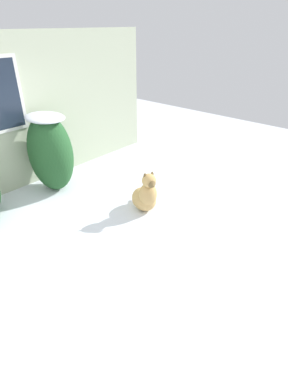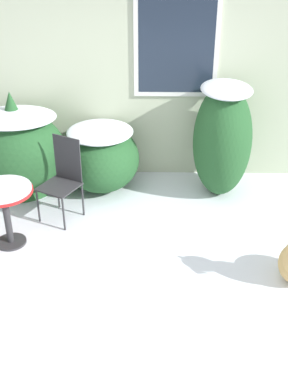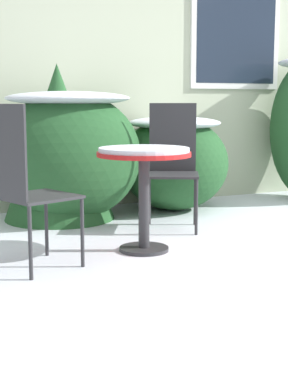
{
  "view_description": "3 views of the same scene",
  "coord_description": "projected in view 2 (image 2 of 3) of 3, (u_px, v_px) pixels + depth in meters",
  "views": [
    {
      "loc": [
        -1.79,
        -3.22,
        2.92
      ],
      "look_at": [
        1.6,
        -0.21,
        0.34
      ],
      "focal_mm": 28.0,
      "sensor_mm": 36.0,
      "label": 1
    },
    {
      "loc": [
        0.11,
        -4.15,
        3.25
      ],
      "look_at": [
        0.0,
        0.6,
        0.55
      ],
      "focal_mm": 45.0,
      "sensor_mm": 36.0,
      "label": 2
    },
    {
      "loc": [
        -3.2,
        -3.3,
        1.04
      ],
      "look_at": [
        -1.53,
        0.35,
        0.42
      ],
      "focal_mm": 55.0,
      "sensor_mm": 36.0,
      "label": 3
    }
  ],
  "objects": [
    {
      "name": "ground_plane",
      "position": [
        143.0,
        263.0,
        5.21
      ],
      "size": [
        16.0,
        16.0,
        0.0
      ],
      "primitive_type": "plane",
      "color": "silver"
    },
    {
      "name": "house_wall",
      "position": [
        148.0,
        76.0,
        6.42
      ],
      "size": [
        8.0,
        0.1,
        2.82
      ],
      "color": "#B2BC9E",
      "rests_on": "ground_plane"
    },
    {
      "name": "shrub_left",
      "position": [
        19.0,
        151.0,
        6.32
      ],
      "size": [
        1.27,
        1.04,
        1.12
      ],
      "color": "#235128",
      "rests_on": "ground_plane"
    },
    {
      "name": "shrub_middle",
      "position": [
        101.0,
        156.0,
        6.45
      ],
      "size": [
        1.03,
        1.07,
        0.89
      ],
      "color": "#235128",
      "rests_on": "ground_plane"
    },
    {
      "name": "shrub_right",
      "position": [
        222.0,
        138.0,
        6.21
      ],
      "size": [
        0.75,
        1.0,
        1.5
      ],
      "color": "#235128",
      "rests_on": "ground_plane"
    },
    {
      "name": "evergreen_bush",
      "position": [
        16.0,
        141.0,
        6.4
      ],
      "size": [
        0.97,
        0.97,
        1.36
      ],
      "color": "#235128",
      "rests_on": "ground_plane"
    },
    {
      "name": "patio_table",
      "position": [
        4.0,
        199.0,
        5.26
      ],
      "size": [
        0.65,
        0.65,
        0.72
      ],
      "color": "#2D2D30",
      "rests_on": "ground_plane"
    },
    {
      "name": "patio_chair_near_table",
      "position": [
        63.0,
        176.0,
        5.8
      ],
      "size": [
        0.57,
        0.57,
        1.02
      ],
      "rotation": [
        0.0,
        0.0,
        -0.49
      ],
      "color": "#2D2D30",
      "rests_on": "ground_plane"
    }
  ]
}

